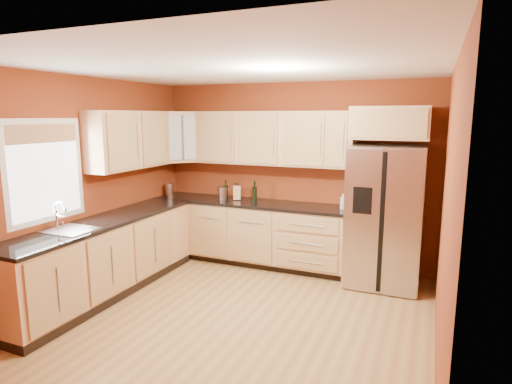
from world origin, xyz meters
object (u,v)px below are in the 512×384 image
at_px(canister_left, 222,194).
at_px(knife_block, 237,193).
at_px(soap_dispenser, 343,201).
at_px(wine_bottle_a, 226,190).
at_px(refrigerator, 385,216).

distance_m(canister_left, knife_block, 0.21).
bearing_deg(soap_dispenser, wine_bottle_a, -179.89).
height_order(refrigerator, wine_bottle_a, refrigerator).
distance_m(wine_bottle_a, knife_block, 0.17).
distance_m(refrigerator, wine_bottle_a, 2.29).
bearing_deg(knife_block, wine_bottle_a, 166.24).
xyz_separation_m(knife_block, soap_dispenser, (1.56, -0.02, -0.00)).
xyz_separation_m(canister_left, soap_dispenser, (1.74, 0.09, 0.00)).
height_order(wine_bottle_a, knife_block, wine_bottle_a).
bearing_deg(canister_left, refrigerator, -0.09).
relative_size(canister_left, soap_dispenser, 0.98).
bearing_deg(canister_left, wine_bottle_a, 79.98).
relative_size(refrigerator, wine_bottle_a, 6.19).
relative_size(wine_bottle_a, knife_block, 1.38).
bearing_deg(soap_dispenser, refrigerator, -9.10).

